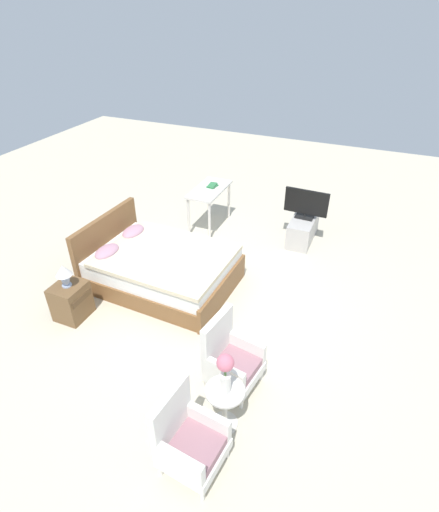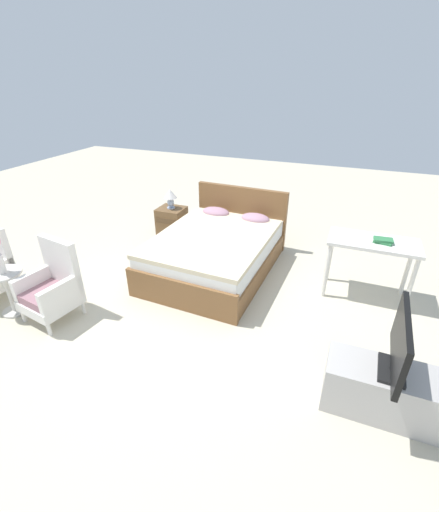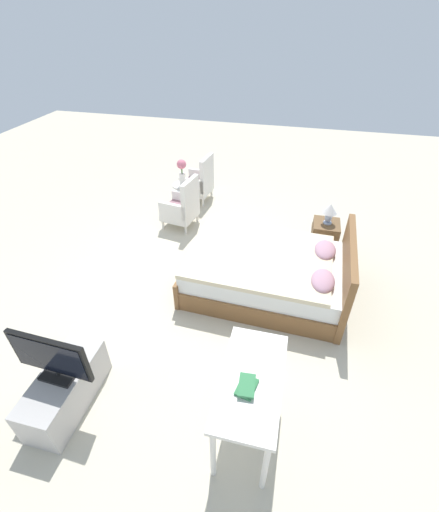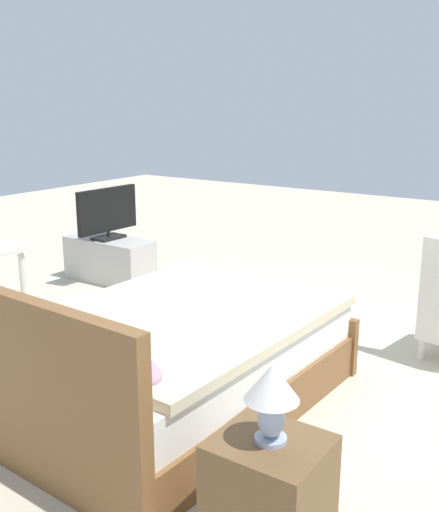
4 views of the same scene
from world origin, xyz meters
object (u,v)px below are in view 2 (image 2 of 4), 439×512
Objects in this scene: bed at (217,250)px; tv_stand at (384,391)px; armchair_by_window_right at (53,288)px; tv_flatscreen at (400,345)px; table_lamp at (170,196)px; vanity_desk at (372,249)px; side_table at (7,288)px; nightstand at (172,223)px; book_stack at (383,241)px.

bed is 2.26× the size of tv_stand.
armchair_by_window_right is 1.19× the size of tv_flatscreen.
armchair_by_window_right is at bearing 179.66° from tv_flatscreen.
table_lamp is 3.21m from vanity_desk.
vanity_desk is at bearing 26.32° from side_table.
side_table is 2.70m from nightstand.
armchair_by_window_right is at bearing -152.24° from vanity_desk.
nightstand is at bearing -90.00° from table_lamp.
table_lamp is 1.45× the size of book_stack.
nightstand is (-1.13, 0.75, -0.04)m from bed.
armchair_by_window_right reaches higher than side_table.
nightstand is at bearing 143.39° from tv_stand.
book_stack is (0.09, -0.02, 0.14)m from vanity_desk.
table_lamp is at bearing 143.40° from tv_flatscreen.
table_lamp is 3.30m from book_stack.
side_table is 0.57× the size of tv_stand.
table_lamp is at bearing 85.07° from armchair_by_window_right.
book_stack is at bearing -14.31° from vanity_desk.
tv_flatscreen is 0.74× the size of vanity_desk.
armchair_by_window_right is 1.75× the size of nightstand.
nightstand is 1.59× the size of table_lamp.
book_stack is (-0.09, 1.76, 0.58)m from tv_stand.
nightstand is 3.35m from book_stack.
tv_flatscreen is 1.76m from book_stack.
table_lamp is 0.34× the size of tv_stand.
tv_flatscreen reaches higher than tv_stand.
book_stack reaches higher than vanity_desk.
armchair_by_window_right is at bearing -94.93° from table_lamp.
tv_flatscreen is (3.31, -2.46, -0.02)m from table_lamp.
side_table is 2.42× the size of book_stack.
table_lamp reaches higher than side_table.
side_table is at bearing -178.08° from tv_flatscreen.
tv_stand is 0.50m from tv_flatscreen.
vanity_desk is at bearing 165.69° from book_stack.
bed is 2.36× the size of armchair_by_window_right.
nightstand is 0.48m from table_lamp.
tv_stand is at bearing -84.28° from vanity_desk.
vanity_desk is at bearing 27.76° from armchair_by_window_right.
nightstand is 4.15m from tv_flatscreen.
vanity_desk is at bearing -12.25° from nightstand.
vanity_desk is (-0.18, 1.78, 0.43)m from tv_stand.
table_lamp is at bearing 167.68° from book_stack.
vanity_desk reaches higher than tv_stand.
tv_stand is 4.23× the size of book_stack.
tv_stand is 0.92× the size of vanity_desk.
tv_flatscreen is (3.53, -0.02, 0.35)m from armchair_by_window_right.
bed is at bearing -33.43° from table_lamp.
vanity_desk is (3.34, 1.76, 0.28)m from armchair_by_window_right.
nightstand is 2.31× the size of book_stack.
table_lamp is 0.32× the size of vanity_desk.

